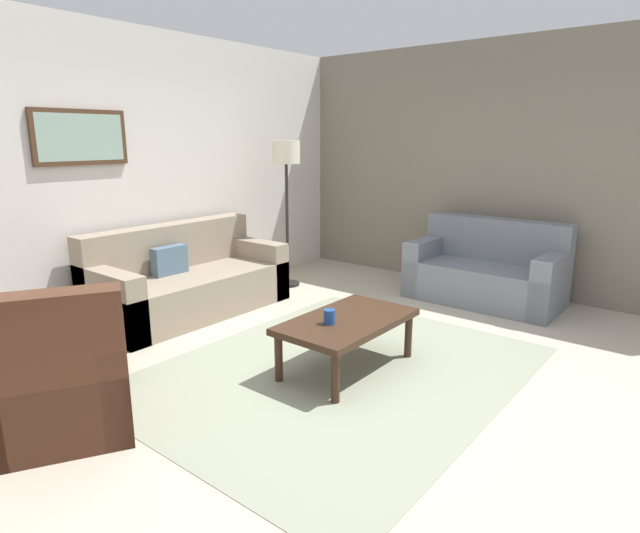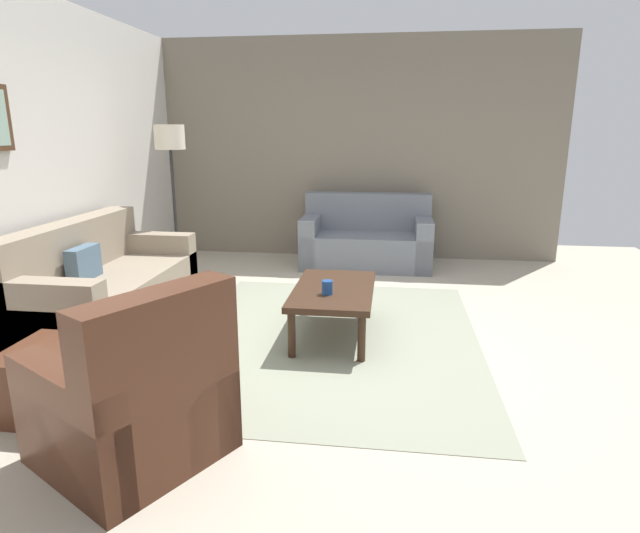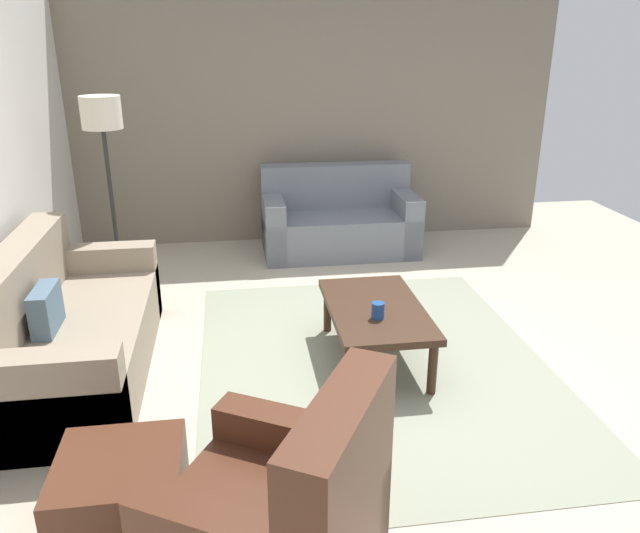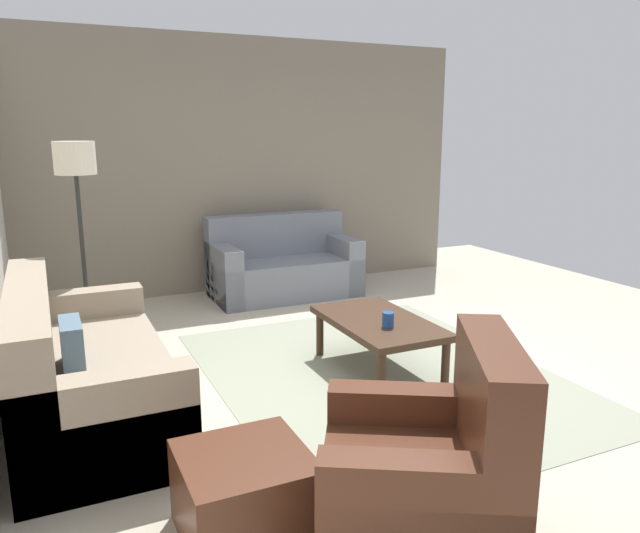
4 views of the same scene
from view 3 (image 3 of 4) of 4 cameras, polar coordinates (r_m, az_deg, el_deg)
The scene contains 10 objects.
ground_plane at distance 4.41m, azimuth 4.99°, elevation -8.99°, with size 8.00×8.00×0.00m, color #B2A893.
stone_feature_panel at distance 6.83m, azimuth -0.50°, elevation 14.17°, with size 0.12×5.20×2.80m, color slate.
area_rug at distance 4.41m, azimuth 4.99°, elevation -8.94°, with size 3.01×2.39×0.01m, color gray.
couch_main at distance 4.48m, azimuth -22.76°, elevation -5.86°, with size 1.97×0.90×0.88m.
couch_loveseat at distance 6.57m, azimuth 1.66°, elevation 4.10°, with size 0.82×1.58×0.88m.
armchair_leather at distance 2.72m, azimuth -3.01°, elevation -22.78°, with size 1.09×1.09×0.95m.
ottoman at distance 3.15m, azimuth -17.73°, elevation -19.45°, with size 0.56×0.56×0.40m, color #4C2819.
coffee_table at distance 4.32m, azimuth 5.14°, elevation -4.29°, with size 1.10×0.64×0.41m.
cup at distance 4.11m, azimuth 5.35°, elevation -4.05°, with size 0.09×0.09×0.11m, color #1E478C.
lamp_standing at distance 5.41m, azimuth -19.27°, elevation 11.42°, with size 0.32×0.32×1.71m.
Camera 3 is at (-3.72, 0.93, 2.18)m, focal length 34.82 mm.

